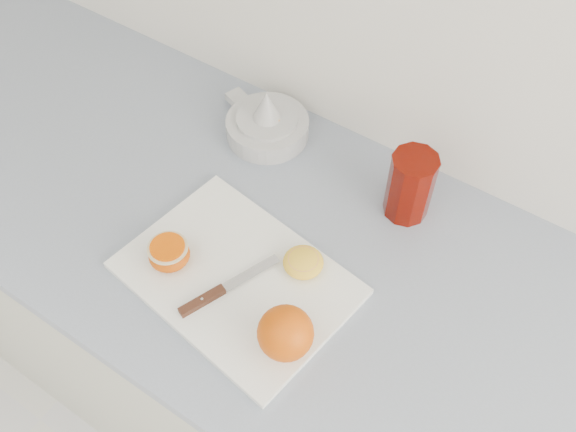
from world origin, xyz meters
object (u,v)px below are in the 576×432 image
at_px(half_orange, 169,254).
at_px(cutting_board, 237,278).
at_px(counter, 274,353).
at_px(citrus_juicer, 267,123).
at_px(red_tumbler, 410,188).

bearing_deg(half_orange, cutting_board, 18.79).
relative_size(counter, citrus_juicer, 11.56).
distance_m(counter, cutting_board, 0.46).
bearing_deg(cutting_board, counter, 91.69).
bearing_deg(citrus_juicer, cutting_board, -63.40).
xyz_separation_m(half_orange, red_tumbler, (0.26, 0.32, 0.03)).
height_order(half_orange, citrus_juicer, citrus_juicer).
distance_m(counter, red_tumbler, 0.56).
bearing_deg(red_tumbler, citrus_juicer, 176.90).
xyz_separation_m(counter, citrus_juicer, (-0.15, 0.20, 0.47)).
bearing_deg(red_tumbler, half_orange, -129.81).
bearing_deg(counter, half_orange, -127.57).
xyz_separation_m(cutting_board, red_tumbler, (0.16, 0.28, 0.05)).
xyz_separation_m(citrus_juicer, red_tumbler, (0.31, -0.02, 0.03)).
height_order(counter, cutting_board, cutting_board).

